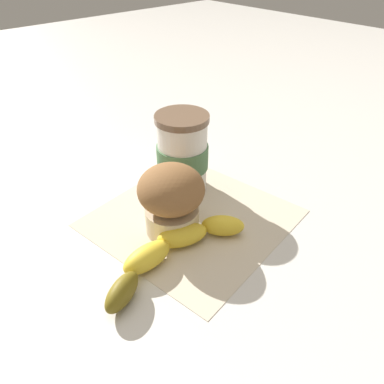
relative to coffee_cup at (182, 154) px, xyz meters
The scene contains 5 objects.
ground_plane 0.11m from the coffee_cup, 31.97° to the right, with size 3.00×3.00×0.00m, color beige.
paper_napkin 0.11m from the coffee_cup, 31.97° to the right, with size 0.26×0.26×0.00m, color beige.
coffee_cup is the anchor object (origin of this frame).
muffin 0.11m from the coffee_cup, 51.17° to the right, with size 0.09×0.09×0.10m.
banana 0.18m from the coffee_cup, 46.95° to the right, with size 0.08×0.23×0.03m.
Camera 1 is at (0.32, -0.30, 0.36)m, focal length 35.00 mm.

